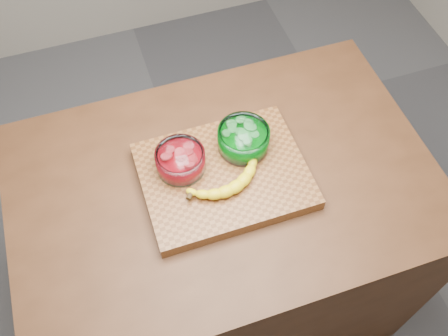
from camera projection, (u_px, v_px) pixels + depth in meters
name	position (u px, v px, depth m)	size (l,w,h in m)	color
ground	(224.00, 290.00, 2.15)	(3.50, 3.50, 0.00)	#525256
counter	(224.00, 247.00, 1.78)	(1.20, 0.80, 0.90)	#462815
cutting_board	(224.00, 176.00, 1.38)	(0.45, 0.35, 0.04)	brown
bowl_red	(180.00, 161.00, 1.35)	(0.14, 0.14, 0.06)	white
bowl_green	(243.00, 139.00, 1.39)	(0.14, 0.14, 0.07)	white
banana	(225.00, 176.00, 1.34)	(0.25, 0.15, 0.04)	yellow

